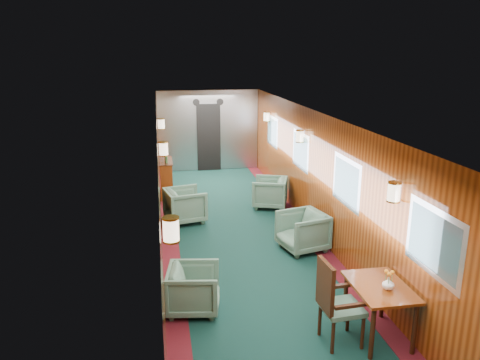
{
  "coord_description": "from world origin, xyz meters",
  "views": [
    {
      "loc": [
        -1.48,
        -7.88,
        3.51
      ],
      "look_at": [
        0.0,
        0.48,
        1.15
      ],
      "focal_mm": 35.0,
      "sensor_mm": 36.0,
      "label": 1
    }
  ],
  "objects_px": {
    "side_chair": "(334,300)",
    "credenza": "(166,178)",
    "armchair_right_near": "(302,231)",
    "dining_table": "(380,294)",
    "armchair_left_near": "(194,289)",
    "armchair_left_far": "(185,205)",
    "armchair_right_far": "(270,192)"
  },
  "relations": [
    {
      "from": "armchair_left_far",
      "to": "armchair_right_far",
      "type": "relative_size",
      "value": 1.03
    },
    {
      "from": "dining_table",
      "to": "credenza",
      "type": "height_order",
      "value": "credenza"
    },
    {
      "from": "dining_table",
      "to": "side_chair",
      "type": "xyz_separation_m",
      "value": [
        -0.6,
        -0.03,
        0.0
      ]
    },
    {
      "from": "credenza",
      "to": "armchair_right_near",
      "type": "distance_m",
      "value": 4.45
    },
    {
      "from": "armchair_left_far",
      "to": "armchair_right_near",
      "type": "bearing_deg",
      "value": -145.18
    },
    {
      "from": "dining_table",
      "to": "armchair_left_far",
      "type": "relative_size",
      "value": 1.21
    },
    {
      "from": "credenza",
      "to": "armchair_right_near",
      "type": "xyz_separation_m",
      "value": [
        2.35,
        -3.78,
        -0.1
      ]
    },
    {
      "from": "dining_table",
      "to": "armchair_right_near",
      "type": "relative_size",
      "value": 1.22
    },
    {
      "from": "credenza",
      "to": "armchair_right_near",
      "type": "bearing_deg",
      "value": -58.12
    },
    {
      "from": "armchair_left_near",
      "to": "armchair_right_far",
      "type": "bearing_deg",
      "value": -17.59
    },
    {
      "from": "credenza",
      "to": "armchair_right_near",
      "type": "relative_size",
      "value": 1.5
    },
    {
      "from": "side_chair",
      "to": "armchair_right_far",
      "type": "bearing_deg",
      "value": 81.19
    },
    {
      "from": "armchair_left_near",
      "to": "dining_table",
      "type": "bearing_deg",
      "value": -105.89
    },
    {
      "from": "armchair_right_near",
      "to": "side_chair",
      "type": "bearing_deg",
      "value": -23.4
    },
    {
      "from": "side_chair",
      "to": "armchair_left_near",
      "type": "distance_m",
      "value": 1.96
    },
    {
      "from": "credenza",
      "to": "armchair_left_far",
      "type": "distance_m",
      "value": 1.98
    },
    {
      "from": "side_chair",
      "to": "armchair_left_near",
      "type": "relative_size",
      "value": 1.55
    },
    {
      "from": "armchair_left_near",
      "to": "armchair_left_far",
      "type": "distance_m",
      "value": 3.56
    },
    {
      "from": "armchair_left_near",
      "to": "armchair_right_far",
      "type": "xyz_separation_m",
      "value": [
        2.09,
        4.18,
        0.02
      ]
    },
    {
      "from": "dining_table",
      "to": "armchair_right_near",
      "type": "xyz_separation_m",
      "value": [
        -0.12,
        2.76,
        -0.24
      ]
    },
    {
      "from": "armchair_left_near",
      "to": "armchair_right_far",
      "type": "height_order",
      "value": "armchair_right_far"
    },
    {
      "from": "side_chair",
      "to": "armchair_right_far",
      "type": "height_order",
      "value": "side_chair"
    },
    {
      "from": "armchair_left_near",
      "to": "side_chair",
      "type": "bearing_deg",
      "value": -114.19
    },
    {
      "from": "side_chair",
      "to": "credenza",
      "type": "xyz_separation_m",
      "value": [
        -1.87,
        6.57,
        -0.14
      ]
    },
    {
      "from": "side_chair",
      "to": "armchair_left_far",
      "type": "xyz_separation_m",
      "value": [
        -1.52,
        4.62,
        -0.24
      ]
    },
    {
      "from": "armchair_right_far",
      "to": "armchair_right_near",
      "type": "bearing_deg",
      "value": 19.81
    },
    {
      "from": "armchair_left_far",
      "to": "armchair_right_far",
      "type": "bearing_deg",
      "value": -85.2
    },
    {
      "from": "dining_table",
      "to": "credenza",
      "type": "relative_size",
      "value": 0.81
    },
    {
      "from": "side_chair",
      "to": "armchair_left_far",
      "type": "distance_m",
      "value": 4.87
    },
    {
      "from": "dining_table",
      "to": "armchair_left_far",
      "type": "distance_m",
      "value": 5.06
    },
    {
      "from": "dining_table",
      "to": "credenza",
      "type": "xyz_separation_m",
      "value": [
        -2.47,
        6.53,
        -0.14
      ]
    },
    {
      "from": "side_chair",
      "to": "dining_table",
      "type": "bearing_deg",
      "value": -0.84
    }
  ]
}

